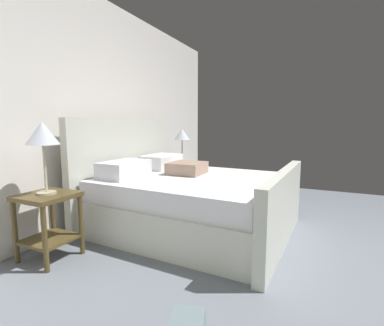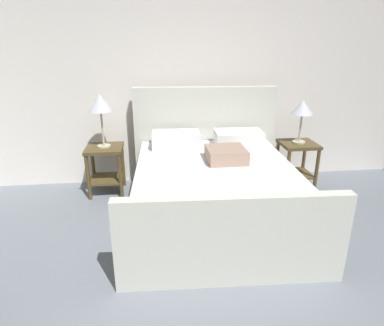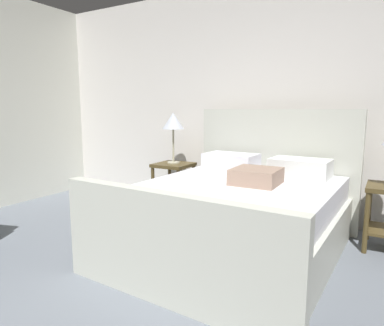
% 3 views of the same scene
% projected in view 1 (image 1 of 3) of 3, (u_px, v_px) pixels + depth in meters
% --- Properties ---
extents(wall_back, '(6.14, 0.12, 2.74)m').
position_uv_depth(wall_back, '(92.00, 111.00, 3.46)').
color(wall_back, silver).
rests_on(wall_back, ground).
extents(bed, '(1.88, 2.19, 1.28)m').
position_uv_depth(bed, '(188.00, 198.00, 3.29)').
color(bed, beige).
rests_on(bed, ground).
extents(nightstand_right, '(0.44, 0.44, 0.60)m').
position_uv_depth(nightstand_right, '(182.00, 174.00, 4.66)').
color(nightstand_right, '#4C3D1F').
rests_on(nightstand_right, ground).
extents(table_lamp_right, '(0.26, 0.26, 0.54)m').
position_uv_depth(table_lamp_right, '(182.00, 136.00, 4.58)').
color(table_lamp_right, '#B7B293').
rests_on(table_lamp_right, nightstand_right).
extents(nightstand_left, '(0.44, 0.44, 0.60)m').
position_uv_depth(nightstand_left, '(48.00, 215.00, 2.53)').
color(nightstand_left, '#4C3D1F').
rests_on(nightstand_left, ground).
extents(table_lamp_left, '(0.27, 0.27, 0.64)m').
position_uv_depth(table_lamp_left, '(43.00, 135.00, 2.43)').
color(table_lamp_left, '#B7B293').
rests_on(table_lamp_left, nightstand_left).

